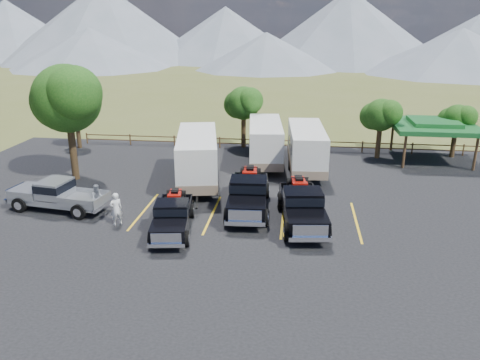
# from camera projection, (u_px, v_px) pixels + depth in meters

# --- Properties ---
(ground) EXTENTS (320.00, 320.00, 0.00)m
(ground) POSITION_uv_depth(u_px,v_px,m) (238.00, 249.00, 22.52)
(ground) COLOR #505825
(ground) RESTS_ON ground
(asphalt_lot) EXTENTS (44.00, 34.00, 0.04)m
(asphalt_lot) POSITION_uv_depth(u_px,v_px,m) (245.00, 224.00, 25.32)
(asphalt_lot) COLOR black
(asphalt_lot) RESTS_ON ground
(stall_lines) EXTENTS (12.12, 5.50, 0.01)m
(stall_lines) POSITION_uv_depth(u_px,v_px,m) (247.00, 216.00, 26.26)
(stall_lines) COLOR gold
(stall_lines) RESTS_ON asphalt_lot
(tree_big_nw) EXTENTS (5.54, 5.18, 7.84)m
(tree_big_nw) POSITION_uv_depth(u_px,v_px,m) (66.00, 99.00, 30.66)
(tree_big_nw) COLOR #311F13
(tree_big_nw) RESTS_ON ground
(tree_ne_a) EXTENTS (3.11, 2.92, 4.76)m
(tree_ne_a) POSITION_uv_depth(u_px,v_px,m) (381.00, 115.00, 36.29)
(tree_ne_a) COLOR #311F13
(tree_ne_a) RESTS_ON ground
(tree_ne_b) EXTENTS (2.77, 2.59, 4.27)m
(tree_ne_b) POSITION_uv_depth(u_px,v_px,m) (457.00, 119.00, 36.63)
(tree_ne_b) COLOR #311F13
(tree_ne_b) RESTS_ON ground
(tree_north) EXTENTS (3.46, 3.24, 5.25)m
(tree_north) POSITION_uv_depth(u_px,v_px,m) (243.00, 103.00, 39.36)
(tree_north) COLOR #311F13
(tree_north) RESTS_ON ground
(tree_nw_small) EXTENTS (2.59, 2.43, 3.85)m
(tree_nw_small) POSITION_uv_depth(u_px,v_px,m) (76.00, 116.00, 39.48)
(tree_nw_small) COLOR #311F13
(tree_nw_small) RESTS_ON ground
(rail_fence) EXTENTS (36.12, 0.12, 1.00)m
(rail_fence) POSITION_uv_depth(u_px,v_px,m) (290.00, 143.00, 39.44)
(rail_fence) COLOR brown
(rail_fence) RESTS_ON ground
(pavilion) EXTENTS (6.20, 6.20, 3.22)m
(pavilion) POSITION_uv_depth(u_px,v_px,m) (433.00, 125.00, 36.02)
(pavilion) COLOR brown
(pavilion) RESTS_ON ground
(mountain_range) EXTENTS (209.00, 71.00, 20.00)m
(mountain_range) POSITION_uv_depth(u_px,v_px,m) (262.00, 31.00, 120.33)
(mountain_range) COLOR slate
(mountain_range) RESTS_ON ground
(rig_left) EXTENTS (2.57, 5.68, 1.83)m
(rig_left) POSITION_uv_depth(u_px,v_px,m) (173.00, 214.00, 24.24)
(rig_left) COLOR black
(rig_left) RESTS_ON asphalt_lot
(rig_center) EXTENTS (2.61, 6.71, 2.20)m
(rig_center) POSITION_uv_depth(u_px,v_px,m) (248.00, 192.00, 26.83)
(rig_center) COLOR black
(rig_center) RESTS_ON asphalt_lot
(rig_right) EXTENTS (2.90, 6.69, 2.17)m
(rig_right) POSITION_uv_depth(u_px,v_px,m) (302.00, 205.00, 25.10)
(rig_right) COLOR black
(rig_right) RESTS_ON asphalt_lot
(trailer_left) EXTENTS (3.98, 9.73, 3.37)m
(trailer_left) POSITION_uv_depth(u_px,v_px,m) (197.00, 158.00, 30.97)
(trailer_left) COLOR white
(trailer_left) RESTS_ON asphalt_lot
(trailer_center) EXTENTS (3.11, 9.20, 3.18)m
(trailer_center) POSITION_uv_depth(u_px,v_px,m) (265.00, 143.00, 35.24)
(trailer_center) COLOR white
(trailer_center) RESTS_ON asphalt_lot
(trailer_right) EXTENTS (2.87, 9.19, 3.18)m
(trailer_right) POSITION_uv_depth(u_px,v_px,m) (306.00, 149.00, 33.60)
(trailer_right) COLOR white
(trailer_right) RESTS_ON asphalt_lot
(pickup_silver) EXTENTS (6.19, 2.75, 1.79)m
(pickup_silver) POSITION_uv_depth(u_px,v_px,m) (58.00, 195.00, 26.84)
(pickup_silver) COLOR #989CA1
(pickup_silver) RESTS_ON asphalt_lot
(person_a) EXTENTS (0.78, 0.75, 1.81)m
(person_a) POSITION_uv_depth(u_px,v_px,m) (116.00, 209.00, 24.90)
(person_a) COLOR white
(person_a) RESTS_ON asphalt_lot
(person_b) EXTENTS (1.01, 0.96, 1.65)m
(person_b) POSITION_uv_depth(u_px,v_px,m) (98.00, 198.00, 26.57)
(person_b) COLOR slate
(person_b) RESTS_ON asphalt_lot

